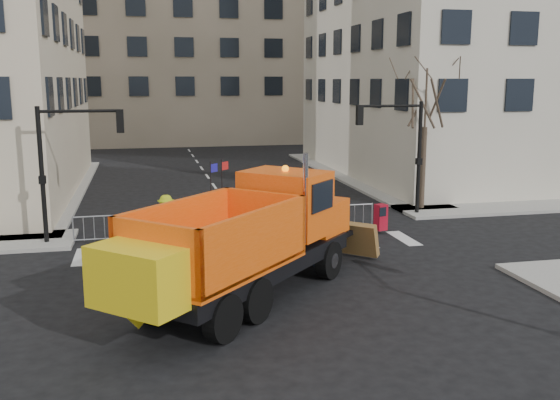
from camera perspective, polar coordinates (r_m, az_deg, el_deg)
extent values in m
plane|color=black|center=(19.12, 0.92, -8.52)|extent=(120.00, 120.00, 0.00)
cube|color=gray|center=(27.11, -3.25, -2.52)|extent=(64.00, 5.00, 0.15)
cube|color=gray|center=(69.89, -9.36, 15.39)|extent=(30.00, 18.00, 24.00)
cylinder|color=black|center=(25.59, -20.92, 1.96)|extent=(0.18, 0.18, 5.40)
cylinder|color=black|center=(30.09, 12.59, 3.66)|extent=(0.18, 0.18, 5.40)
cube|color=black|center=(18.39, -2.90, -5.83)|extent=(7.43, 7.67, 0.51)
cylinder|color=black|center=(21.49, -1.19, -4.59)|extent=(1.13, 1.17, 1.24)
cylinder|color=black|center=(20.39, 4.47, -5.49)|extent=(1.13, 1.17, 1.24)
cylinder|color=black|center=(18.08, -8.62, -7.73)|extent=(1.13, 1.17, 1.24)
cylinder|color=black|center=(16.76, -2.28, -9.14)|extent=(1.13, 1.17, 1.24)
cylinder|color=black|center=(17.05, -11.77, -9.02)|extent=(1.13, 1.17, 1.24)
cylinder|color=black|center=(15.63, -5.25, -10.69)|extent=(1.13, 1.17, 1.24)
cube|color=#FB550D|center=(21.19, 2.47, -1.38)|extent=(2.95, 2.93, 1.12)
cube|color=#FB550D|center=(19.80, 0.48, -0.25)|extent=(3.12, 3.08, 2.02)
cylinder|color=silver|center=(18.44, 2.33, 0.15)|extent=(0.16, 0.16, 2.70)
cube|color=#FB550D|center=(16.84, -5.91, -3.29)|extent=(5.44, 5.53, 1.86)
cube|color=yellow|center=(14.71, -12.99, -6.99)|extent=(2.41, 2.36, 1.46)
cube|color=brown|center=(23.10, 4.70, -3.24)|extent=(3.07, 2.94, 1.26)
imported|color=black|center=(21.62, 3.57, -3.69)|extent=(0.72, 0.52, 1.84)
imported|color=black|center=(22.61, 1.39, -3.30)|extent=(0.94, 0.82, 1.62)
imported|color=black|center=(22.28, 2.18, -2.94)|extent=(1.28, 1.11, 2.06)
imported|color=#B3C216|center=(24.92, -10.34, -1.58)|extent=(1.18, 0.69, 1.80)
cube|color=maroon|center=(26.52, 9.19, -1.56)|extent=(0.55, 0.52, 1.10)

